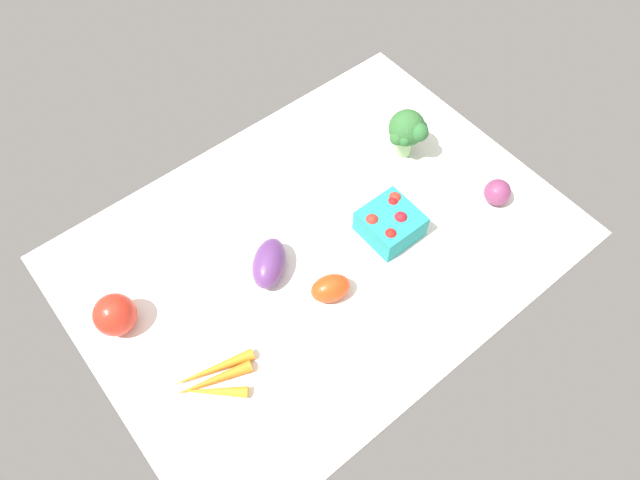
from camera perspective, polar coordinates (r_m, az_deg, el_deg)
tablecloth at (r=129.79cm, az=-0.00°, el=-0.71°), size 104.00×76.00×2.00cm
berry_basket at (r=129.06cm, az=6.75°, el=1.66°), size 11.54×11.54×7.06cm
carrot_bunch at (r=116.38cm, az=-10.33°, el=-13.05°), size 17.22×12.08×2.34cm
red_onion_near_basket at (r=139.11cm, az=16.67°, el=4.41°), size 6.02×6.02×6.02cm
bell_pepper_red at (r=122.79cm, az=-19.09°, el=-6.79°), size 8.47×8.47×8.69cm
broccoli_head at (r=139.98cm, az=8.42°, el=10.34°), size 9.68×9.85×12.65cm
eggplant at (r=123.14cm, az=-4.90°, el=-2.23°), size 13.17×12.75×6.71cm
roma_tomato at (r=120.47cm, az=1.02°, el=-4.65°), size 9.63×7.99×5.63cm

